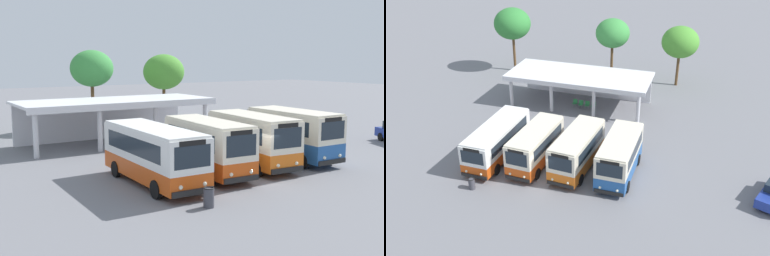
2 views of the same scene
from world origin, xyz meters
The scene contains 14 objects.
ground_plane centered at (0.00, 0.00, 0.00)m, with size 180.00×180.00×0.00m, color slate.
city_bus_nearest_orange centered at (-4.75, 1.96, 1.68)m, with size 2.55×8.00×3.01m.
city_bus_second_in_row centered at (-1.33, 1.97, 1.73)m, with size 2.60×6.72×3.12m.
city_bus_middle_cream centered at (2.09, 2.27, 1.77)m, with size 2.80×6.87×3.19m.
city_bus_fourth_amber centered at (5.51, 2.34, 1.80)m, with size 2.51×6.63×3.25m.
terminal_canopy centered at (-1.52, 14.94, 2.66)m, with size 14.63×5.94×3.40m.
waiting_chair_end_by_column centered at (-1.76, 13.53, 0.52)m, with size 0.44×0.44×0.86m.
waiting_chair_second_from_end centered at (-1.08, 13.43, 0.52)m, with size 0.44×0.44×0.86m.
waiting_chair_middle_seat centered at (-0.41, 13.42, 0.52)m, with size 0.44×0.44×0.86m.
waiting_chair_fourth_seat centered at (0.26, 13.39, 0.52)m, with size 0.44×0.44×0.86m.
roadside_tree_behind_canopy centered at (-0.15, 22.66, 5.57)m, with size 3.95×3.95×7.27m.
roadside_tree_east_of_canopy centered at (7.57, 22.97, 5.13)m, with size 4.17×4.17×6.92m.
roadside_tree_west_of_canopy centered at (-12.47, 21.91, 5.92)m, with size 4.46×4.46×7.84m.
litter_bin_apron centered at (-4.55, -2.82, 0.46)m, with size 0.49×0.49×0.90m.
Camera 2 is at (11.33, -26.47, 19.29)m, focal length 41.35 mm.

